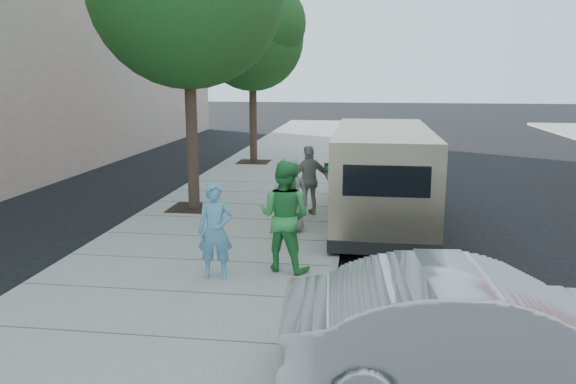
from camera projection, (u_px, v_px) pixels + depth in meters
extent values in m
plane|color=black|center=(268.00, 246.00, 11.49)|extent=(120.00, 120.00, 0.00)
cube|color=gray|center=(221.00, 240.00, 11.61)|extent=(5.00, 60.00, 0.15)
cube|color=gray|center=(339.00, 245.00, 11.28)|extent=(0.12, 60.00, 0.16)
cube|color=black|center=(194.00, 208.00, 14.09)|extent=(1.20, 1.20, 0.01)
cylinder|color=#38281E|center=(192.00, 129.00, 13.69)|extent=(0.28, 0.28, 3.96)
cube|color=black|center=(254.00, 162.00, 21.46)|extent=(1.20, 1.20, 0.01)
cylinder|color=#38281E|center=(253.00, 116.00, 21.10)|extent=(0.28, 0.28, 3.52)
sphere|color=#1A4D19|center=(252.00, 39.00, 20.52)|extent=(3.80, 3.80, 3.80)
sphere|color=#1A4D19|center=(266.00, 23.00, 19.95)|extent=(2.85, 2.85, 2.85)
sphere|color=#1A4D19|center=(242.00, 31.00, 21.01)|extent=(2.66, 2.66, 2.66)
cylinder|color=gray|center=(330.00, 198.00, 12.68)|extent=(0.05, 0.05, 1.07)
cube|color=gray|center=(331.00, 173.00, 12.56)|extent=(0.22, 0.12, 0.08)
cube|color=#2D2D30|center=(327.00, 168.00, 12.52)|extent=(0.14, 0.12, 0.21)
cube|color=#2D2D30|center=(334.00, 167.00, 12.54)|extent=(0.14, 0.12, 0.21)
cube|color=tan|center=(382.00, 174.00, 12.66)|extent=(2.05, 5.54, 2.04)
cube|color=tan|center=(378.00, 173.00, 15.70)|extent=(1.89, 0.56, 0.87)
cube|color=black|center=(386.00, 181.00, 9.89)|extent=(1.54, 0.02, 0.56)
cylinder|color=black|center=(344.00, 193.00, 14.73)|extent=(0.27, 0.78, 0.78)
cylinder|color=black|center=(414.00, 195.00, 14.48)|extent=(0.27, 0.78, 0.78)
cylinder|color=black|center=(336.00, 232.00, 11.07)|extent=(0.27, 0.78, 0.78)
cylinder|color=black|center=(430.00, 235.00, 10.83)|extent=(0.27, 0.78, 0.78)
imported|color=#B3B5BB|center=(481.00, 334.00, 6.01)|extent=(4.41, 1.82, 1.42)
imported|color=#5A9DC0|center=(215.00, 231.00, 9.12)|extent=(0.63, 0.46, 1.58)
imported|color=green|center=(284.00, 216.00, 9.47)|extent=(1.09, 0.96, 1.89)
imported|color=#9C9C9F|center=(290.00, 194.00, 11.82)|extent=(0.92, 0.75, 1.63)
imported|color=gray|center=(309.00, 180.00, 13.26)|extent=(1.05, 0.82, 1.66)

